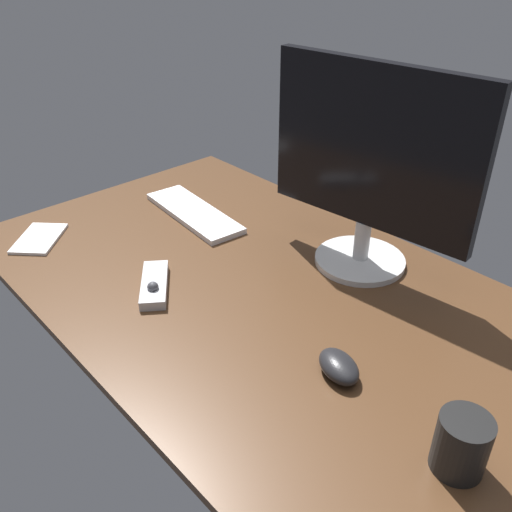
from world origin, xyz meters
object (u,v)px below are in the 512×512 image
at_px(keyboard, 194,213).
at_px(notepad, 39,239).
at_px(monitor, 371,165).
at_px(coffee_mug, 461,444).
at_px(computer_mouse, 339,366).
at_px(media_remote, 154,285).

height_order(keyboard, notepad, keyboard).
relative_size(keyboard, notepad, 2.26).
height_order(monitor, notepad, monitor).
distance_m(monitor, coffee_mug, 0.62).
distance_m(monitor, computer_mouse, 0.46).
distance_m(monitor, media_remote, 0.55).
relative_size(monitor, notepad, 3.23).
relative_size(monitor, computer_mouse, 5.17).
distance_m(media_remote, notepad, 0.40).
bearing_deg(computer_mouse, notepad, -147.88).
height_order(media_remote, coffee_mug, coffee_mug).
height_order(computer_mouse, media_remote, same).
relative_size(coffee_mug, notepad, 0.64).
xyz_separation_m(keyboard, coffee_mug, (0.94, -0.21, 0.04)).
bearing_deg(media_remote, keyboard, 165.72).
distance_m(monitor, keyboard, 0.55).
xyz_separation_m(media_remote, notepad, (-0.39, -0.10, -0.01)).
xyz_separation_m(coffee_mug, notepad, (-1.10, -0.18, -0.05)).
distance_m(media_remote, coffee_mug, 0.71).
bearing_deg(media_remote, computer_mouse, 48.56).
xyz_separation_m(keyboard, computer_mouse, (0.69, -0.19, 0.01)).
bearing_deg(notepad, keyboard, 67.36).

